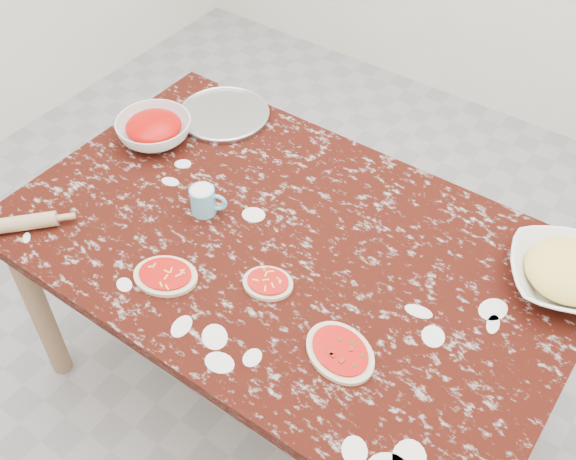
# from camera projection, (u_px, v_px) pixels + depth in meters

# --- Properties ---
(ground) EXTENTS (4.00, 4.00, 0.00)m
(ground) POSITION_uv_depth(u_px,v_px,m) (288.00, 385.00, 2.47)
(ground) COLOR gray
(worktable) EXTENTS (1.60, 1.00, 0.75)m
(worktable) POSITION_uv_depth(u_px,v_px,m) (288.00, 262.00, 1.99)
(worktable) COLOR black
(worktable) RESTS_ON ground
(pizza_tray) EXTENTS (0.34, 0.34, 0.01)m
(pizza_tray) POSITION_uv_depth(u_px,v_px,m) (224.00, 115.00, 2.35)
(pizza_tray) COLOR #B2B2B7
(pizza_tray) RESTS_ON worktable
(sauce_bowl) EXTENTS (0.25, 0.25, 0.08)m
(sauce_bowl) POSITION_uv_depth(u_px,v_px,m) (154.00, 130.00, 2.23)
(sauce_bowl) COLOR white
(sauce_bowl) RESTS_ON worktable
(cheese_bowl) EXTENTS (0.40, 0.40, 0.07)m
(cheese_bowl) POSITION_uv_depth(u_px,v_px,m) (567.00, 276.00, 1.80)
(cheese_bowl) COLOR white
(cheese_bowl) RESTS_ON worktable
(flour_mug) EXTENTS (0.11, 0.07, 0.09)m
(flour_mug) POSITION_uv_depth(u_px,v_px,m) (204.00, 200.00, 1.99)
(flour_mug) COLOR #6EB6D9
(flour_mug) RESTS_ON worktable
(pizza_left) EXTENTS (0.21, 0.19, 0.02)m
(pizza_left) POSITION_uv_depth(u_px,v_px,m) (166.00, 276.00, 1.84)
(pizza_left) COLOR beige
(pizza_left) RESTS_ON worktable
(pizza_mid) EXTENTS (0.16, 0.15, 0.02)m
(pizza_mid) POSITION_uv_depth(u_px,v_px,m) (268.00, 283.00, 1.82)
(pizza_mid) COLOR beige
(pizza_mid) RESTS_ON worktable
(pizza_right) EXTENTS (0.23, 0.21, 0.02)m
(pizza_right) POSITION_uv_depth(u_px,v_px,m) (340.00, 352.00, 1.67)
(pizza_right) COLOR beige
(pizza_right) RESTS_ON worktable
(rolling_pin) EXTENTS (0.19, 0.20, 0.05)m
(rolling_pin) POSITION_uv_depth(u_px,v_px,m) (16.00, 224.00, 1.95)
(rolling_pin) COLOR tan
(rolling_pin) RESTS_ON worktable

